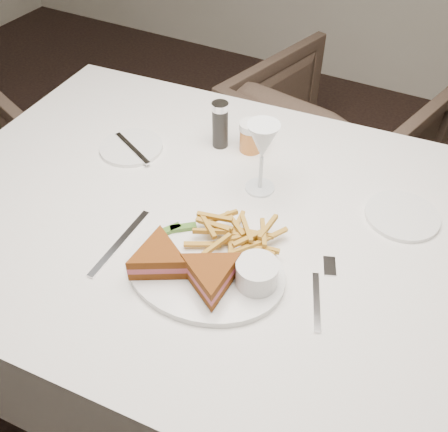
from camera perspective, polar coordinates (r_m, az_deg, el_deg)
table at (r=1.38m, az=1.00°, el=-11.61°), size 1.49×1.06×0.75m
chair_far at (r=2.06m, az=12.17°, el=8.22°), size 0.80×0.77×0.69m
table_setting at (r=1.02m, az=0.13°, el=-1.02°), size 0.83×0.57×0.18m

